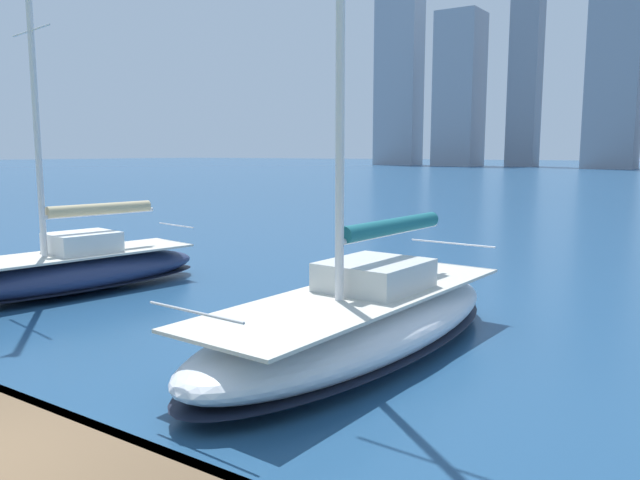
% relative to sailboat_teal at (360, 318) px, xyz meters
% --- Properties ---
extents(sailboat_teal, '(3.38, 9.11, 12.89)m').
position_rel_sailboat_teal_xyz_m(sailboat_teal, '(0.00, 0.00, 0.00)').
color(sailboat_teal, white).
rests_on(sailboat_teal, ground).
extents(sailboat_tan, '(3.83, 8.21, 10.79)m').
position_rel_sailboat_teal_xyz_m(sailboat_tan, '(9.35, -0.08, -0.05)').
color(sailboat_tan, navy).
rests_on(sailboat_tan, ground).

